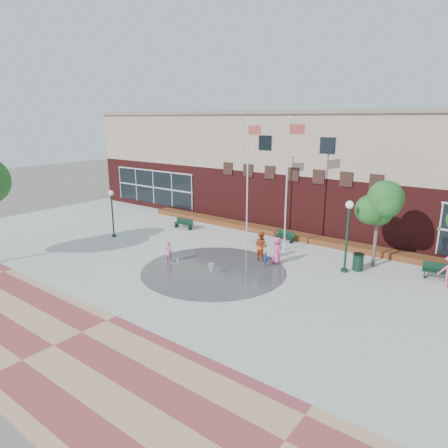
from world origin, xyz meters
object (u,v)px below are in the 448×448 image
Objects in this scene: flagpole_left at (248,176)px; child_splash at (169,252)px; flagpole_right at (288,178)px; trash_can at (358,262)px; bench_left at (183,225)px.

flagpole_left is 7.51m from child_splash.
trash_can is (5.17, -0.70, -4.36)m from flagpole_right.
bench_left is at bearing 172.61° from flagpole_left.
flagpole_right reaches higher than trash_can.
child_splash is at bearing -56.16° from bench_left.
trash_can is 0.76× the size of child_splash.
child_splash is at bearing -139.99° from flagpole_right.
flagpole_left is at bearing -4.58° from bench_left.
bench_left is at bearing 177.70° from trash_can.
flagpole_left is 7.77m from bench_left.
child_splash is (-4.52, -6.41, -4.20)m from flagpole_right.
trash_can is at bearing -7.64° from flagpole_left.
flagpole_right reaches higher than bench_left.
flagpole_left reaches higher than bench_left.
trash_can is at bearing -22.51° from flagpole_right.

